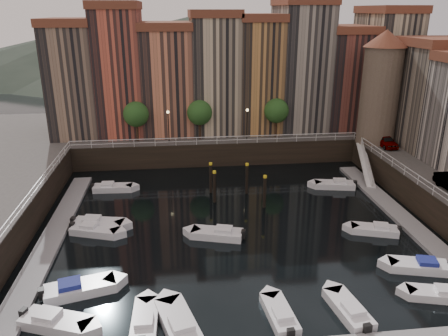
{
  "coord_description": "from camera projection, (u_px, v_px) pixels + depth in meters",
  "views": [
    {
      "loc": [
        -5.06,
        -36.51,
        18.95
      ],
      "look_at": [
        -0.47,
        4.0,
        4.14
      ],
      "focal_mm": 35.0,
      "sensor_mm": 36.0,
      "label": 1
    }
  ],
  "objects": [
    {
      "name": "ground",
      "position": [
        234.0,
        223.0,
        41.1
      ],
      "size": [
        200.0,
        200.0,
        0.0
      ],
      "primitive_type": "plane",
      "color": "black",
      "rests_on": "ground"
    },
    {
      "name": "quay_far",
      "position": [
        210.0,
        134.0,
        64.87
      ],
      "size": [
        80.0,
        20.0,
        3.0
      ],
      "primitive_type": "cube",
      "color": "black",
      "rests_on": "ground"
    },
    {
      "name": "dock_left",
      "position": [
        53.0,
        236.0,
        38.39
      ],
      "size": [
        2.0,
        28.0,
        0.35
      ],
      "primitive_type": "cube",
      "color": "gray",
      "rests_on": "ground"
    },
    {
      "name": "dock_right",
      "position": [
        402.0,
        218.0,
        41.83
      ],
      "size": [
        2.0,
        28.0,
        0.35
      ],
      "primitive_type": "cube",
      "color": "gray",
      "rests_on": "ground"
    },
    {
      "name": "mountains",
      "position": [
        194.0,
        46.0,
        141.32
      ],
      "size": [
        145.0,
        100.0,
        18.0
      ],
      "color": "#2D382D",
      "rests_on": "ground"
    },
    {
      "name": "far_terrace",
      "position": [
        235.0,
        72.0,
        59.66
      ],
      "size": [
        48.7,
        10.3,
        17.5
      ],
      "color": "#846954",
      "rests_on": "quay_far"
    },
    {
      "name": "corner_tower",
      "position": [
        381.0,
        86.0,
        53.28
      ],
      "size": [
        5.2,
        5.2,
        13.8
      ],
      "color": "#6B5B4C",
      "rests_on": "quay_right"
    },
    {
      "name": "promenade_trees",
      "position": [
        205.0,
        113.0,
        55.71
      ],
      "size": [
        21.2,
        3.2,
        5.2
      ],
      "color": "black",
      "rests_on": "quay_far"
    },
    {
      "name": "street_lamps",
      "position": [
        208.0,
        120.0,
        55.05
      ],
      "size": [
        10.36,
        0.36,
        4.18
      ],
      "color": "black",
      "rests_on": "quay_far"
    },
    {
      "name": "railings",
      "position": [
        228.0,
        168.0,
        44.37
      ],
      "size": [
        36.08,
        34.04,
        0.52
      ],
      "color": "white",
      "rests_on": "ground"
    },
    {
      "name": "gangway",
      "position": [
        366.0,
        163.0,
        51.6
      ],
      "size": [
        2.78,
        8.32,
        3.73
      ],
      "color": "white",
      "rests_on": "ground"
    },
    {
      "name": "mooring_pilings",
      "position": [
        234.0,
        184.0,
        45.97
      ],
      "size": [
        5.43,
        4.78,
        3.78
      ],
      "color": "black",
      "rests_on": "ground"
    },
    {
      "name": "boat_left_0",
      "position": [
        55.0,
        322.0,
        27.57
      ],
      "size": [
        4.96,
        3.27,
        1.12
      ],
      "rotation": [
        0.0,
        0.0,
        -0.36
      ],
      "color": "silver",
      "rests_on": "ground"
    },
    {
      "name": "boat_left_1",
      "position": [
        78.0,
        289.0,
        30.84
      ],
      "size": [
        5.28,
        3.04,
        1.18
      ],
      "rotation": [
        0.0,
        0.0,
        0.26
      ],
      "color": "silver",
      "rests_on": "ground"
    },
    {
      "name": "boat_left_2",
      "position": [
        94.0,
        230.0,
        39.09
      ],
      "size": [
        4.71,
        2.98,
        1.06
      ],
      "rotation": [
        0.0,
        0.0,
        -0.33
      ],
      "color": "silver",
      "rests_on": "ground"
    },
    {
      "name": "boat_left_3",
      "position": [
        97.0,
        224.0,
        40.21
      ],
      "size": [
        5.02,
        2.62,
        1.13
      ],
      "rotation": [
        0.0,
        0.0,
        -0.19
      ],
      "color": "silver",
      "rests_on": "ground"
    },
    {
      "name": "boat_left_4",
      "position": [
        112.0,
        188.0,
        48.45
      ],
      "size": [
        4.53,
        1.82,
        1.03
      ],
      "rotation": [
        0.0,
        0.0,
        -0.05
      ],
      "color": "silver",
      "rests_on": "ground"
    },
    {
      "name": "boat_right_0",
      "position": [
        438.0,
        294.0,
        30.36
      ],
      "size": [
        4.28,
        2.47,
        0.96
      ],
      "rotation": [
        0.0,
        0.0,
        2.88
      ],
      "color": "silver",
      "rests_on": "ground"
    },
    {
      "name": "boat_right_1",
      "position": [
        420.0,
        266.0,
        33.63
      ],
      "size": [
        4.82,
        2.77,
        1.08
      ],
      "rotation": [
        0.0,
        0.0,
        2.89
      ],
      "color": "silver",
      "rests_on": "ground"
    },
    {
      "name": "boat_right_2",
      "position": [
        376.0,
        230.0,
        39.24
      ],
      "size": [
        4.43,
        2.73,
        0.99
      ],
      "rotation": [
        0.0,
        0.0,
        2.83
      ],
      "color": "silver",
      "rests_on": "ground"
    },
    {
      "name": "boat_right_4",
      "position": [
        335.0,
        185.0,
        49.27
      ],
      "size": [
        4.77,
        2.48,
        1.07
      ],
      "rotation": [
        0.0,
        0.0,
        2.95
      ],
      "color": "silver",
      "rests_on": "ground"
    },
    {
      "name": "boat_near_0",
      "position": [
        145.0,
        321.0,
        27.72
      ],
      "size": [
        1.69,
        4.42,
        1.01
      ],
      "rotation": [
        0.0,
        0.0,
        1.55
      ],
      "color": "silver",
      "rests_on": "ground"
    },
    {
      "name": "boat_near_1",
      "position": [
        179.0,
        325.0,
        27.3
      ],
      "size": [
        3.2,
        5.36,
        1.2
      ],
      "rotation": [
        0.0,
        0.0,
        1.85
      ],
      "color": "silver",
      "rests_on": "ground"
    },
    {
      "name": "boat_near_2",
      "position": [
        280.0,
        315.0,
        28.3
      ],
      "size": [
        1.94,
        4.35,
        0.98
      ],
      "rotation": [
        0.0,
        0.0,
        1.67
      ],
      "color": "silver",
      "rests_on": "ground"
    },
    {
      "name": "boat_near_3",
      "position": [
        349.0,
        310.0,
        28.72
      ],
      "size": [
        2.27,
        4.64,
        1.04
      ],
      "rotation": [
        0.0,
        0.0,
        1.72
      ],
      "color": "silver",
      "rests_on": "ground"
    },
    {
      "name": "car_a",
      "position": [
        386.0,
        142.0,
        53.54
      ],
      "size": [
        1.76,
        4.24,
        1.44
      ],
      "primitive_type": "imported",
      "rotation": [
        0.0,
        0.0,
        0.02
      ],
      "color": "gray",
      "rests_on": "quay_right"
    },
    {
      "name": "boat_extra_379",
      "position": [
        218.0,
        234.0,
        38.44
      ],
      "size": [
        4.9,
        2.91,
        1.1
      ],
      "rotation": [
        0.0,
        0.0,
        2.86
      ],
      "color": "silver",
      "rests_on": "ground"
    }
  ]
}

